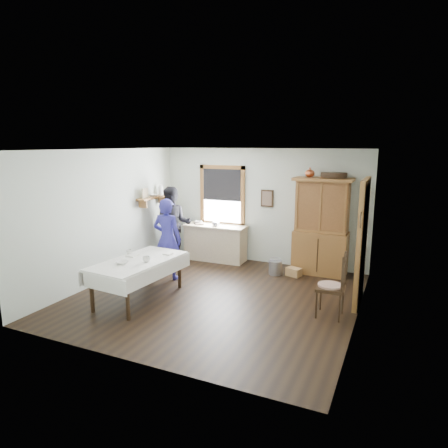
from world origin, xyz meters
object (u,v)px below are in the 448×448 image
Objects in this scene: wicker_basket at (294,272)px; figure_dark at (173,227)px; spindle_chair at (331,285)px; woman_blue at (167,242)px; china_hutch at (321,227)px; work_counter at (216,243)px; pail at (275,267)px; dining_table at (139,280)px.

wicker_basket is 0.18× the size of figure_dark.
spindle_chair is 3.49m from woman_blue.
china_hutch is at bearing 42.27° from wicker_basket.
china_hutch is at bearing -1.13° from work_counter.
pail is at bearing -150.72° from china_hutch.
china_hutch is (2.52, 0.01, 0.61)m from work_counter.
figure_dark is (-3.41, -0.49, -0.21)m from china_hutch.
spindle_chair is at bearing 166.97° from woman_blue.
pail is 0.41m from wicker_basket.
dining_table is 3.03m from pail.
dining_table is at bearing -132.59° from wicker_basket.
spindle_chair is 0.65× the size of figure_dark.
china_hutch is 1.33× the size of woman_blue.
woman_blue is 0.95× the size of figure_dark.
figure_dark reaches higher than spindle_chair.
woman_blue is (-1.99, -1.18, 0.64)m from pail.
dining_table is at bearing -95.10° from work_counter.
work_counter is at bearing 168.94° from wicker_basket.
china_hutch is 3.45m from figure_dark.
pail is 2.64m from figure_dark.
dining_table is (-0.18, -2.85, -0.06)m from work_counter.
spindle_chair is (3.12, -2.16, 0.11)m from work_counter.
work_counter is 4.91× the size of pail.
figure_dark is (-2.55, -0.02, 0.68)m from pail.
spindle_chair is 2.27m from pail.
woman_blue is (-2.84, -1.66, -0.26)m from china_hutch.
spindle_chair reaches higher than pail.
spindle_chair is at bearing 11.81° from dining_table.
dining_table is at bearing -133.23° from china_hutch.
pail is (1.85, 2.39, -0.22)m from dining_table.
figure_dark is at bearing -68.80° from woman_blue.
wicker_basket is at bearing -12.46° from work_counter.
figure_dark reaches higher than dining_table.
pail is 2.40m from woman_blue.
work_counter is at bearing -105.74° from woman_blue.
wicker_basket is (2.25, 2.45, -0.28)m from dining_table.
wicker_basket is (0.40, 0.06, -0.07)m from pail.
woman_blue is at bearing -89.47° from figure_dark.
china_hutch is 6.80× the size of pail.
work_counter reaches higher than dining_table.
figure_dark is (-2.95, -0.08, 0.75)m from wicker_basket.
wicker_basket is 2.78m from woman_blue.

